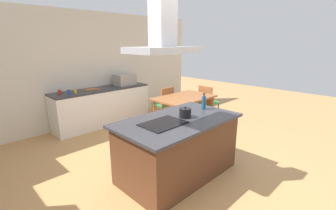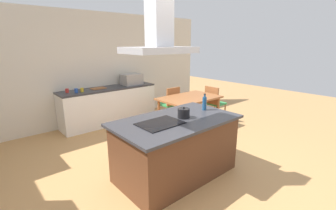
{
  "view_description": "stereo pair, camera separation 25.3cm",
  "coord_description": "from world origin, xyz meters",
  "px_view_note": "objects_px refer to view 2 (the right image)",
  "views": [
    {
      "loc": [
        -2.39,
        -2.2,
        1.99
      ],
      "look_at": [
        0.19,
        0.4,
        1.0
      ],
      "focal_mm": 24.98,
      "sensor_mm": 36.0,
      "label": 1
    },
    {
      "loc": [
        -2.2,
        -2.37,
        1.99
      ],
      "look_at": [
        0.19,
        0.4,
        1.0
      ],
      "focal_mm": 24.98,
      "sensor_mm": 36.0,
      "label": 2
    }
  ],
  "objects_px": {
    "olive_oil_bottle": "(204,103)",
    "cutting_board": "(98,88)",
    "coffee_mug_yellow": "(82,90)",
    "coffee_mug_blue": "(76,91)",
    "countertop_microwave": "(132,79)",
    "range_hood": "(159,33)",
    "chair_facing_back_wall": "(170,102)",
    "chair_at_right_end": "(214,101)",
    "tea_kettle": "(184,113)",
    "cooktop": "(160,123)",
    "dining_table": "(189,101)",
    "coffee_mug_red": "(67,91)"
  },
  "relations": [
    {
      "from": "tea_kettle",
      "to": "range_hood",
      "type": "xyz_separation_m",
      "value": [
        -0.43,
        0.02,
        1.13
      ]
    },
    {
      "from": "olive_oil_bottle",
      "to": "cutting_board",
      "type": "bearing_deg",
      "value": 100.56
    },
    {
      "from": "tea_kettle",
      "to": "olive_oil_bottle",
      "type": "height_order",
      "value": "olive_oil_bottle"
    },
    {
      "from": "coffee_mug_yellow",
      "to": "coffee_mug_red",
      "type": "bearing_deg",
      "value": 155.2
    },
    {
      "from": "countertop_microwave",
      "to": "range_hood",
      "type": "xyz_separation_m",
      "value": [
        -1.36,
        -2.88,
        1.06
      ]
    },
    {
      "from": "coffee_mug_yellow",
      "to": "tea_kettle",
      "type": "bearing_deg",
      "value": -81.37
    },
    {
      "from": "coffee_mug_yellow",
      "to": "chair_facing_back_wall",
      "type": "xyz_separation_m",
      "value": [
        1.93,
        -0.84,
        -0.44
      ]
    },
    {
      "from": "coffee_mug_yellow",
      "to": "cutting_board",
      "type": "xyz_separation_m",
      "value": [
        0.44,
        0.12,
        -0.04
      ]
    },
    {
      "from": "tea_kettle",
      "to": "chair_facing_back_wall",
      "type": "xyz_separation_m",
      "value": [
        1.5,
        1.99,
        -0.46
      ]
    },
    {
      "from": "chair_at_right_end",
      "to": "dining_table",
      "type": "bearing_deg",
      "value": 180.0
    },
    {
      "from": "cutting_board",
      "to": "chair_at_right_end",
      "type": "distance_m",
      "value": 2.92
    },
    {
      "from": "coffee_mug_red",
      "to": "chair_facing_back_wall",
      "type": "bearing_deg",
      "value": -23.67
    },
    {
      "from": "chair_facing_back_wall",
      "to": "range_hood",
      "type": "bearing_deg",
      "value": -134.37
    },
    {
      "from": "tea_kettle",
      "to": "coffee_mug_blue",
      "type": "relative_size",
      "value": 2.56
    },
    {
      "from": "coffee_mug_red",
      "to": "range_hood",
      "type": "height_order",
      "value": "range_hood"
    },
    {
      "from": "coffee_mug_yellow",
      "to": "chair_facing_back_wall",
      "type": "distance_m",
      "value": 2.14
    },
    {
      "from": "coffee_mug_yellow",
      "to": "cutting_board",
      "type": "height_order",
      "value": "coffee_mug_yellow"
    },
    {
      "from": "coffee_mug_yellow",
      "to": "coffee_mug_blue",
      "type": "bearing_deg",
      "value": 173.88
    },
    {
      "from": "cooktop",
      "to": "coffee_mug_blue",
      "type": "bearing_deg",
      "value": 92.47
    },
    {
      "from": "coffee_mug_blue",
      "to": "cutting_board",
      "type": "xyz_separation_m",
      "value": [
        0.57,
        0.11,
        -0.04
      ]
    },
    {
      "from": "coffee_mug_red",
      "to": "coffee_mug_blue",
      "type": "xyz_separation_m",
      "value": [
        0.16,
        -0.12,
        0.0
      ]
    },
    {
      "from": "cooktop",
      "to": "countertop_microwave",
      "type": "bearing_deg",
      "value": 64.71
    },
    {
      "from": "cooktop",
      "to": "tea_kettle",
      "type": "relative_size",
      "value": 2.6
    },
    {
      "from": "coffee_mug_blue",
      "to": "cutting_board",
      "type": "bearing_deg",
      "value": 10.63
    },
    {
      "from": "cooktop",
      "to": "olive_oil_bottle",
      "type": "bearing_deg",
      "value": 3.12
    },
    {
      "from": "olive_oil_bottle",
      "to": "range_hood",
      "type": "distance_m",
      "value": 1.46
    },
    {
      "from": "range_hood",
      "to": "coffee_mug_red",
      "type": "bearing_deg",
      "value": 95.42
    },
    {
      "from": "olive_oil_bottle",
      "to": "cutting_board",
      "type": "distance_m",
      "value": 2.93
    },
    {
      "from": "olive_oil_bottle",
      "to": "coffee_mug_blue",
      "type": "relative_size",
      "value": 3.05
    },
    {
      "from": "dining_table",
      "to": "coffee_mug_yellow",
      "type": "bearing_deg",
      "value": 142.03
    },
    {
      "from": "olive_oil_bottle",
      "to": "chair_at_right_end",
      "type": "bearing_deg",
      "value": 33.94
    },
    {
      "from": "cooktop",
      "to": "chair_facing_back_wall",
      "type": "xyz_separation_m",
      "value": [
        1.93,
        1.97,
        -0.4
      ]
    },
    {
      "from": "cutting_board",
      "to": "coffee_mug_yellow",
      "type": "bearing_deg",
      "value": -164.78
    },
    {
      "from": "coffee_mug_yellow",
      "to": "countertop_microwave",
      "type": "bearing_deg",
      "value": 2.96
    },
    {
      "from": "tea_kettle",
      "to": "chair_facing_back_wall",
      "type": "bearing_deg",
      "value": 53.08
    },
    {
      "from": "tea_kettle",
      "to": "chair_at_right_end",
      "type": "xyz_separation_m",
      "value": [
        2.41,
        1.33,
        -0.46
      ]
    },
    {
      "from": "coffee_mug_red",
      "to": "dining_table",
      "type": "relative_size",
      "value": 0.06
    },
    {
      "from": "coffee_mug_yellow",
      "to": "dining_table",
      "type": "bearing_deg",
      "value": -37.97
    },
    {
      "from": "cooktop",
      "to": "coffee_mug_yellow",
      "type": "bearing_deg",
      "value": 89.91
    },
    {
      "from": "coffee_mug_blue",
      "to": "chair_at_right_end",
      "type": "distance_m",
      "value": 3.36
    },
    {
      "from": "coffee_mug_blue",
      "to": "chair_facing_back_wall",
      "type": "distance_m",
      "value": 2.26
    },
    {
      "from": "olive_oil_bottle",
      "to": "countertop_microwave",
      "type": "relative_size",
      "value": 0.55
    },
    {
      "from": "coffee_mug_blue",
      "to": "chair_at_right_end",
      "type": "relative_size",
      "value": 0.1
    },
    {
      "from": "cooktop",
      "to": "cutting_board",
      "type": "bearing_deg",
      "value": 81.34
    },
    {
      "from": "cooktop",
      "to": "chair_facing_back_wall",
      "type": "height_order",
      "value": "cooktop"
    },
    {
      "from": "cooktop",
      "to": "dining_table",
      "type": "height_order",
      "value": "cooktop"
    },
    {
      "from": "countertop_microwave",
      "to": "range_hood",
      "type": "bearing_deg",
      "value": -115.29
    },
    {
      "from": "tea_kettle",
      "to": "coffee_mug_red",
      "type": "relative_size",
      "value": 2.56
    },
    {
      "from": "cutting_board",
      "to": "countertop_microwave",
      "type": "bearing_deg",
      "value": -3.13
    },
    {
      "from": "tea_kettle",
      "to": "coffee_mug_yellow",
      "type": "relative_size",
      "value": 2.56
    }
  ]
}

